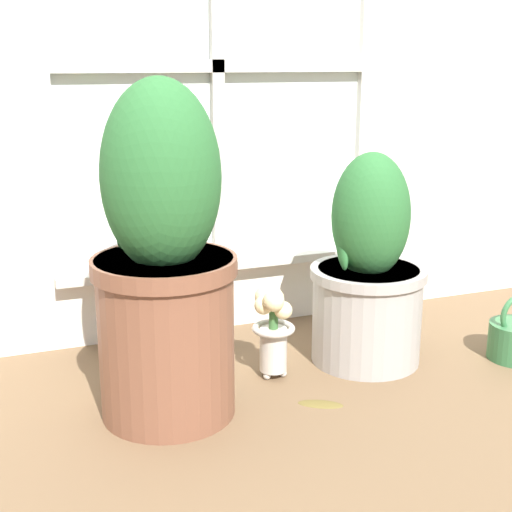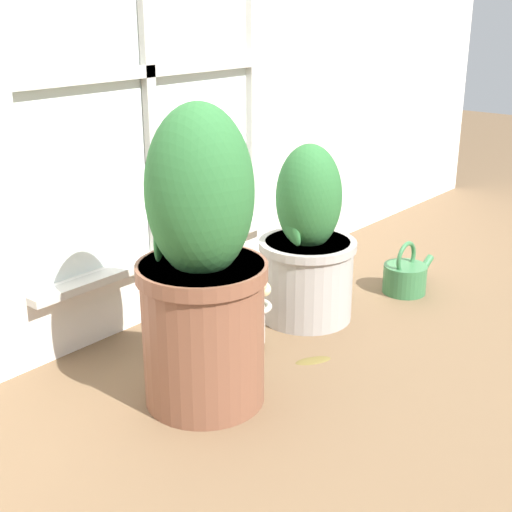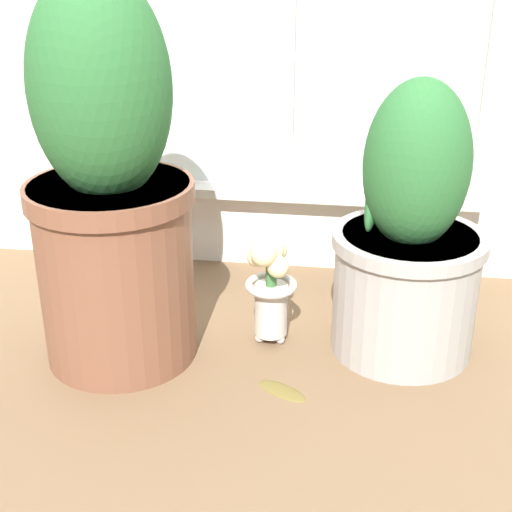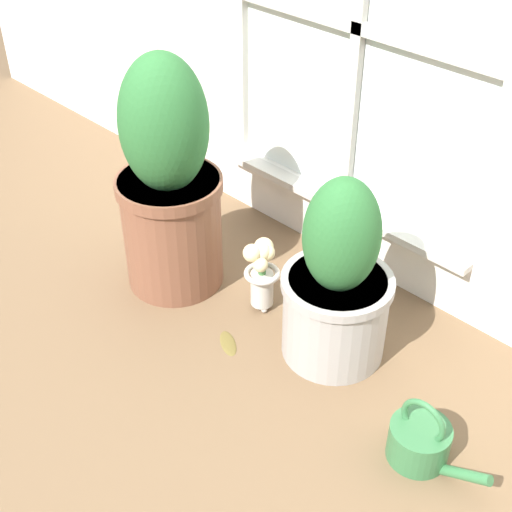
% 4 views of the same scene
% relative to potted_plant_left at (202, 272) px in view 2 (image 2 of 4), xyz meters
% --- Properties ---
extents(ground_plane, '(10.00, 10.00, 0.00)m').
position_rel_potted_plant_left_xyz_m(ground_plane, '(0.29, -0.12, -0.36)').
color(ground_plane, brown).
extents(potted_plant_left, '(0.33, 0.33, 0.77)m').
position_rel_potted_plant_left_xyz_m(potted_plant_left, '(0.00, 0.00, 0.00)').
color(potted_plant_left, brown).
rests_on(potted_plant_left, ground_plane).
extents(potted_plant_right, '(0.31, 0.31, 0.58)m').
position_rel_potted_plant_left_xyz_m(potted_plant_right, '(0.58, 0.10, -0.11)').
color(potted_plant_right, '#9E9993').
rests_on(potted_plant_right, ground_plane).
extents(flower_vase, '(0.11, 0.11, 0.25)m').
position_rel_potted_plant_left_xyz_m(flower_vase, '(0.30, 0.09, -0.20)').
color(flower_vase, '#BCB7AD').
rests_on(flower_vase, ground_plane).
extents(watering_can, '(0.28, 0.15, 0.19)m').
position_rel_potted_plant_left_xyz_m(watering_can, '(0.98, -0.04, -0.30)').
color(watering_can, '#336B3D').
rests_on(watering_can, ground_plane).
extents(fallen_leaf, '(0.12, 0.09, 0.01)m').
position_rel_potted_plant_left_xyz_m(fallen_leaf, '(0.35, -0.10, -0.35)').
color(fallen_leaf, brown).
rests_on(fallen_leaf, ground_plane).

